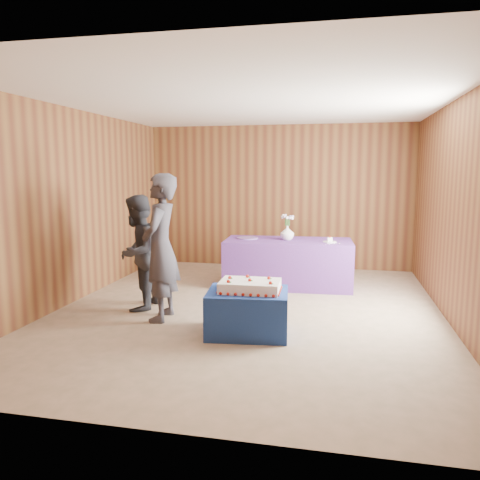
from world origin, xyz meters
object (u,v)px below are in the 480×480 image
(guest_left, at_px, (161,248))
(guest_right, at_px, (138,253))
(vase, at_px, (287,233))
(serving_table, at_px, (288,263))
(sheet_cake, at_px, (250,286))
(cake_table, at_px, (248,312))

(guest_left, bearing_deg, guest_right, -131.22)
(vase, xyz_separation_m, guest_left, (-1.33, -2.04, 0.04))
(guest_left, bearing_deg, serving_table, 142.27)
(sheet_cake, bearing_deg, guest_left, 163.35)
(cake_table, distance_m, sheet_cake, 0.31)
(serving_table, bearing_deg, vase, 139.89)
(serving_table, distance_m, sheet_cake, 2.36)
(cake_table, height_order, sheet_cake, sheet_cake)
(cake_table, bearing_deg, sheet_cake, -20.48)
(serving_table, relative_size, vase, 8.79)
(guest_right, bearing_deg, sheet_cake, 67.33)
(sheet_cake, xyz_separation_m, guest_left, (-1.18, 0.31, 0.35))
(sheet_cake, distance_m, guest_left, 1.27)
(guest_left, bearing_deg, cake_table, 71.12)
(guest_left, height_order, guest_right, guest_left)
(cake_table, bearing_deg, vase, 79.36)
(cake_table, bearing_deg, serving_table, 78.83)
(sheet_cake, distance_m, guest_right, 1.79)
(vase, bearing_deg, guest_right, -136.80)
(guest_left, xyz_separation_m, guest_right, (-0.46, 0.35, -0.14))
(sheet_cake, bearing_deg, serving_table, 83.93)
(serving_table, xyz_separation_m, guest_right, (-1.82, -1.67, 0.39))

